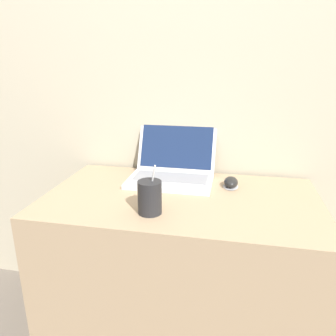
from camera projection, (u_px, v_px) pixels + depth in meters
wall_back at (195, 61)px, 1.46m from camera, size 7.00×0.04×2.50m
desk at (180, 275)px, 1.42m from camera, size 1.08×0.62×0.74m
laptop at (173, 167)px, 1.48m from camera, size 0.37×0.33×0.24m
drink_cup at (150, 197)px, 1.14m from camera, size 0.08×0.08×0.18m
computer_mouse at (231, 183)px, 1.39m from camera, size 0.06×0.09×0.04m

